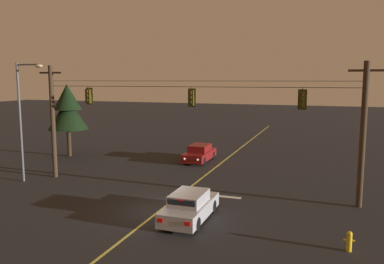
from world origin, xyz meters
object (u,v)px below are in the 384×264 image
Objects in this scene: car_oncoming_lead at (199,153)px; traffic_light_left_inner at (191,98)px; traffic_light_centre at (302,100)px; tree_verge_near at (68,109)px; fire_hydrant at (349,241)px; traffic_light_leftmost at (88,96)px; car_waiting_near_lane at (190,206)px; street_lamp_corner at (23,111)px.

traffic_light_left_inner is at bearing -75.15° from car_oncoming_lead.
tree_verge_near reaches higher than traffic_light_centre.
tree_verge_near is at bearing 154.50° from traffic_light_left_inner.
traffic_light_left_inner is 11.99m from fire_hydrant.
traffic_light_left_inner is at bearing 180.00° from traffic_light_centre.
traffic_light_leftmost is 0.19× the size of tree_verge_near.
tree_verge_near is (-15.61, 11.45, 3.61)m from car_waiting_near_lane.
street_lamp_corner is (-11.16, -1.70, -0.99)m from traffic_light_left_inner.
traffic_light_leftmost is at bearing 159.43° from fire_hydrant.
traffic_light_left_inner is 6.48m from traffic_light_centre.
traffic_light_centre is 8.53m from car_waiting_near_lane.
traffic_light_leftmost is 4.36m from street_lamp_corner.
traffic_light_leftmost is 0.15× the size of street_lamp_corner.
car_oncoming_lead is (-2.27, 8.56, -5.12)m from traffic_light_left_inner.
street_lamp_corner reaches higher than car_waiting_near_lane.
traffic_light_centre is at bearing 44.35° from car_waiting_near_lane.
traffic_light_centre is at bearing 0.00° from traffic_light_left_inner.
car_waiting_near_lane is at bearing -71.41° from traffic_light_left_inner.
car_waiting_near_lane is 0.67× the size of tree_verge_near.
traffic_light_centre is (13.75, 0.00, 0.00)m from traffic_light_leftmost.
car_waiting_near_lane is (8.87, -4.77, -5.12)m from traffic_light_leftmost.
traffic_light_centre is 0.28× the size of car_oncoming_lead.
tree_verge_near is at bearing 108.77° from street_lamp_corner.
traffic_light_centre is 0.19× the size of tree_verge_near.
street_lamp_corner reaches higher than fire_hydrant.
traffic_light_leftmost is 1.00× the size of traffic_light_left_inner.
traffic_light_left_inner is 11.33m from street_lamp_corner.
traffic_light_centre is at bearing 5.52° from street_lamp_corner.
fire_hydrant is at bearing -52.69° from car_oncoming_lead.
traffic_light_left_inner and traffic_light_centre have the same top height.
traffic_light_leftmost is at bearing 23.66° from street_lamp_corner.
traffic_light_leftmost is 1.45× the size of fire_hydrant.
traffic_light_left_inner is 1.00× the size of traffic_light_centre.
street_lamp_corner is at bearing -130.89° from car_oncoming_lead.
street_lamp_corner is at bearing 167.74° from fire_hydrant.
street_lamp_corner reaches higher than traffic_light_left_inner.
car_waiting_near_lane is (1.60, -4.77, -5.12)m from traffic_light_left_inner.
traffic_light_left_inner is at bearing 145.67° from fire_hydrant.
car_waiting_near_lane is 0.98× the size of car_oncoming_lead.
car_oncoming_lead is 0.68× the size of tree_verge_near.
traffic_light_leftmost and traffic_light_left_inner have the same top height.
tree_verge_near is at bearing 143.75° from car_waiting_near_lane.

